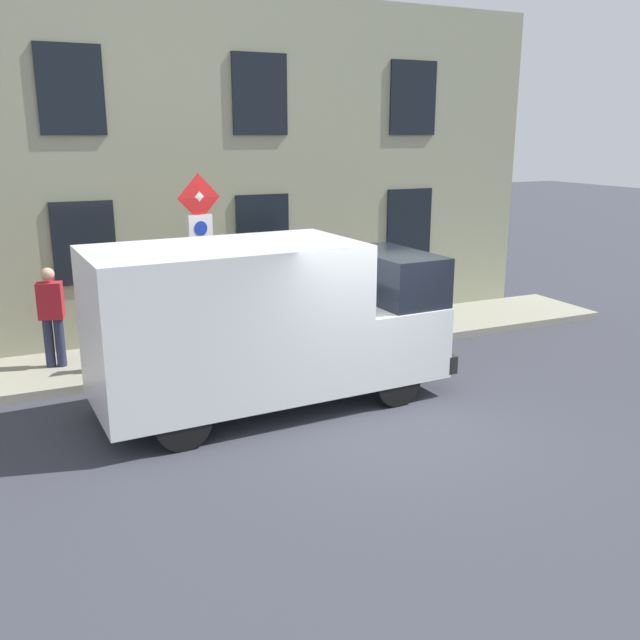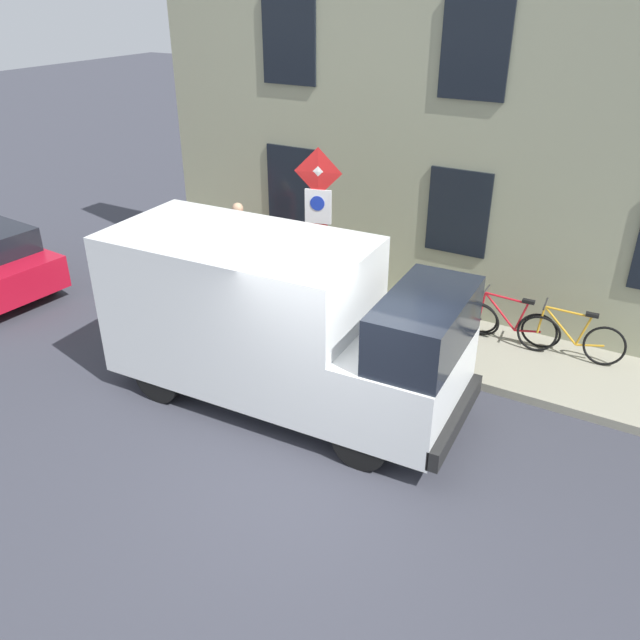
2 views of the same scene
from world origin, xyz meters
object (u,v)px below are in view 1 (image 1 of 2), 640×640
pedestrian (52,314)px  bicycle_red (331,309)px  bicycle_black (286,314)px  delivery_van (265,321)px  sign_post_stacked (201,248)px  bicycle_orange (373,304)px

pedestrian → bicycle_red: bearing=108.4°
bicycle_black → pedestrian: pedestrian is taller
bicycle_red → bicycle_black: (0.00, 1.00, 0.00)m
delivery_van → bicycle_red: 4.21m
sign_post_stacked → bicycle_orange: sign_post_stacked is taller
bicycle_red → sign_post_stacked: bearing=22.5°
bicycle_orange → bicycle_black: same height
bicycle_orange → bicycle_red: bearing=-4.5°
delivery_van → bicycle_black: 3.67m
sign_post_stacked → bicycle_black: bearing=-57.5°
bicycle_orange → bicycle_red: size_ratio=1.00×
bicycle_black → pedestrian: bearing=9.6°
bicycle_orange → pedestrian: 6.42m
sign_post_stacked → bicycle_orange: (1.28, -4.02, -1.65)m
delivery_van → pedestrian: bearing=131.4°
delivery_van → bicycle_black: (3.19, -1.61, -0.82)m
bicycle_black → pedestrian: (-0.33, 4.38, 0.56)m
sign_post_stacked → bicycle_black: 2.91m
bicycle_red → pedestrian: bearing=3.0°
sign_post_stacked → pedestrian: 2.77m
pedestrian → sign_post_stacked: bearing=82.9°
sign_post_stacked → bicycle_red: 3.67m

